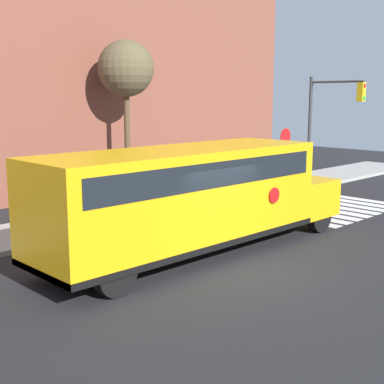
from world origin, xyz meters
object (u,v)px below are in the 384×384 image
object	(u,v)px
stop_sign	(285,150)
school_bus	(192,194)
tree_near_sidewalk	(126,70)
traffic_light	(327,116)

from	to	relation	value
stop_sign	school_bus	bearing A→B (deg)	-157.89
stop_sign	tree_near_sidewalk	size ratio (longest dim) A/B	0.44
tree_near_sidewalk	school_bus	bearing A→B (deg)	-116.46
school_bus	tree_near_sidewalk	world-z (taller)	tree_near_sidewalk
school_bus	stop_sign	world-z (taller)	school_bus
school_bus	traffic_light	distance (m)	11.98
school_bus	tree_near_sidewalk	size ratio (longest dim) A/B	1.55
stop_sign	traffic_light	distance (m)	2.57
traffic_light	tree_near_sidewalk	world-z (taller)	tree_near_sidewalk
school_bus	traffic_light	size ratio (longest dim) A/B	1.97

